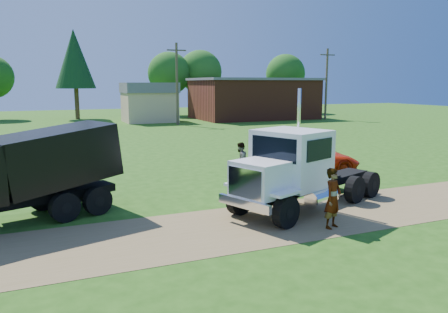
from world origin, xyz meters
name	(u,v)px	position (x,y,z in m)	size (l,w,h in m)	color
ground	(307,217)	(0.00, 0.00, 0.00)	(140.00, 140.00, 0.00)	#204B10
dirt_track	(307,217)	(0.00, 0.00, 0.01)	(120.00, 4.20, 0.01)	brown
white_semi_tractor	(293,171)	(-0.10, 0.80, 1.50)	(7.35, 4.67, 4.39)	black
black_dump_truck	(16,171)	(-9.14, 3.17, 1.75)	(7.40, 4.55, 3.17)	black
orange_pickup	(312,159)	(4.69, 6.65, 0.68)	(2.25, 4.89, 1.36)	red
spectator_a	(333,198)	(0.09, -1.30, 0.97)	(0.71, 0.47, 1.94)	#999999
spectator_b	(240,161)	(0.51, 6.55, 0.89)	(0.86, 0.67, 1.77)	#999999
brick_building	(253,98)	(18.00, 40.00, 2.66)	(15.40, 10.40, 5.30)	maroon
tan_shed	(149,102)	(4.00, 40.00, 2.42)	(6.20, 5.40, 4.70)	tan
utility_poles	(177,82)	(6.00, 35.00, 4.71)	(42.20, 0.28, 9.00)	#4E3D2C
tree_row	(118,71)	(1.98, 49.29, 6.35)	(58.25, 9.03, 11.45)	#322414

